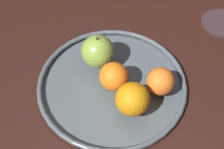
# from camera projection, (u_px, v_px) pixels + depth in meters

# --- Properties ---
(ground_plane) EXTENTS (1.18, 1.18, 0.04)m
(ground_plane) POSITION_uv_depth(u_px,v_px,m) (112.00, 91.00, 0.80)
(ground_plane) COLOR black
(fruit_bowl) EXTENTS (0.35, 0.35, 0.02)m
(fruit_bowl) POSITION_uv_depth(u_px,v_px,m) (112.00, 84.00, 0.78)
(fruit_bowl) COLOR #4F5C61
(fruit_bowl) RESTS_ON ground_plane
(apple) EXTENTS (0.08, 0.08, 0.09)m
(apple) POSITION_uv_depth(u_px,v_px,m) (98.00, 51.00, 0.78)
(apple) COLOR #88B141
(apple) RESTS_ON fruit_bowl
(orange_back_left) EXTENTS (0.07, 0.07, 0.07)m
(orange_back_left) POSITION_uv_depth(u_px,v_px,m) (133.00, 99.00, 0.70)
(orange_back_left) COLOR orange
(orange_back_left) RESTS_ON fruit_bowl
(orange_back_right) EXTENTS (0.07, 0.07, 0.07)m
(orange_back_right) POSITION_uv_depth(u_px,v_px,m) (114.00, 76.00, 0.74)
(orange_back_right) COLOR orange
(orange_back_right) RESTS_ON fruit_bowl
(orange_center) EXTENTS (0.06, 0.06, 0.06)m
(orange_center) POSITION_uv_depth(u_px,v_px,m) (161.00, 81.00, 0.73)
(orange_center) COLOR orange
(orange_center) RESTS_ON fruit_bowl
(ambient_coaster) EXTENTS (0.11, 0.11, 0.01)m
(ambient_coaster) POSITION_uv_depth(u_px,v_px,m) (222.00, 22.00, 0.91)
(ambient_coaster) COLOR #37272B
(ambient_coaster) RESTS_ON ground_plane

